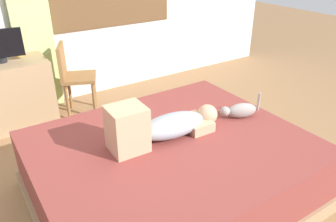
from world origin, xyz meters
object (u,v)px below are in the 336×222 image
Objects in this scene: person_lying at (161,125)px; chair_by_desk at (72,74)px; cat at (240,110)px; bed at (171,170)px; cup at (18,52)px; desk at (8,94)px.

chair_by_desk is (-0.10, 1.79, -0.13)m from person_lying.
bed is at bearing -179.54° from cat.
cat is 3.45× the size of cup.
bed is 2.29m from cup.
cup reaches higher than cat.
desk is (-1.54, 2.01, -0.22)m from cat.
person_lying is 2.10m from desk.
desk is at bearing 112.49° from bed.
cat is 0.38× the size of desk.
desk is 0.73m from chair_by_desk.
bed is 6.02× the size of cat.
cat is at bearing -58.17° from cup.
desk is at bearing 112.51° from person_lying.
cup is (-0.62, 2.14, 0.53)m from bed.
bed is 1.90m from chair_by_desk.
bed is 2.20× the size of person_lying.
chair_by_desk is at bearing -28.48° from cup.
desk reaches higher than cat.
cup is at bearing 151.52° from chair_by_desk.
desk reaches higher than bed.
cat reaches higher than bed.
cat is at bearing 0.46° from bed.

